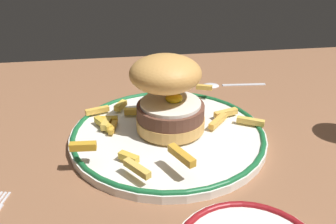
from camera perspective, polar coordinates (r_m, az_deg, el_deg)
name	(u,v)px	position (r cm, az deg, el deg)	size (l,w,h in cm)	color
ground_plane	(198,163)	(52.92, 4.84, -8.18)	(118.45, 89.63, 4.00)	brown
dinner_plate	(168,134)	(54.21, 0.00, -3.54)	(29.74, 29.74, 1.60)	white
burger	(168,92)	(52.24, -0.06, 3.33)	(11.48, 12.11, 11.56)	tan
fries_pile	(154,121)	(54.15, -2.33, -1.47)	(28.90, 26.11, 2.96)	gold
spoon	(218,84)	(73.76, 8.05, 4.48)	(13.40, 2.89, 0.90)	silver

